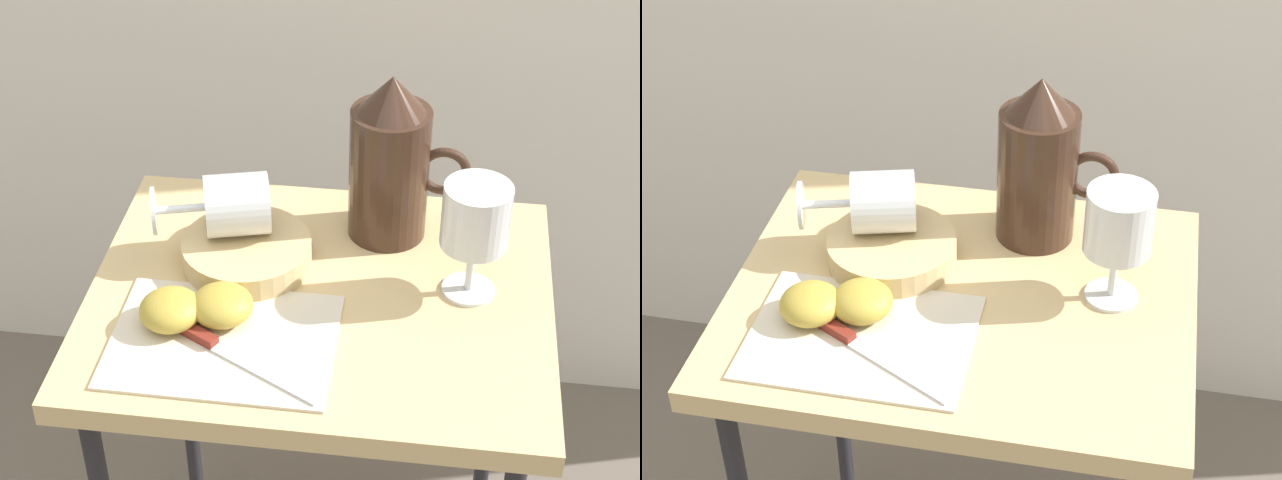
{
  "view_description": "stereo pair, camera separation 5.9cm",
  "coord_description": "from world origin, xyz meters",
  "views": [
    {
      "loc": [
        0.13,
        -0.95,
        1.46
      ],
      "look_at": [
        0.0,
        0.0,
        0.75
      ],
      "focal_mm": 57.79,
      "sensor_mm": 36.0,
      "label": 1
    },
    {
      "loc": [
        0.18,
        -0.94,
        1.46
      ],
      "look_at": [
        0.0,
        0.0,
        0.75
      ],
      "focal_mm": 57.79,
      "sensor_mm": 36.0,
      "label": 2
    }
  ],
  "objects": [
    {
      "name": "basket_tray",
      "position": [
        -0.1,
        0.05,
        0.68
      ],
      "size": [
        0.16,
        0.16,
        0.03
      ],
      "primitive_type": "cylinder",
      "color": "tan",
      "rests_on": "table"
    },
    {
      "name": "pitcher",
      "position": [
        0.07,
        0.14,
        0.76
      ],
      "size": [
        0.15,
        0.1,
        0.22
      ],
      "color": "#382319",
      "rests_on": "table"
    },
    {
      "name": "knife",
      "position": [
        -0.11,
        -0.11,
        0.67
      ],
      "size": [
        0.21,
        0.12,
        0.01
      ],
      "color": "silver",
      "rests_on": "linen_napkin"
    },
    {
      "name": "wine_glass_tipped_near",
      "position": [
        -0.12,
        0.07,
        0.74
      ],
      "size": [
        0.16,
        0.1,
        0.08
      ],
      "color": "silver",
      "rests_on": "basket_tray"
    },
    {
      "name": "apple_half_left",
      "position": [
        -0.16,
        -0.08,
        0.69
      ],
      "size": [
        0.07,
        0.07,
        0.04
      ],
      "primitive_type": "ellipsoid",
      "color": "#B29938",
      "rests_on": "linen_napkin"
    },
    {
      "name": "wine_glass_upright",
      "position": [
        0.18,
        0.03,
        0.77
      ],
      "size": [
        0.08,
        0.08,
        0.15
      ],
      "color": "silver",
      "rests_on": "table"
    },
    {
      "name": "table",
      "position": [
        0.0,
        0.0,
        0.6
      ],
      "size": [
        0.56,
        0.45,
        0.67
      ],
      "color": "tan",
      "rests_on": "ground_plane"
    },
    {
      "name": "apple_half_right",
      "position": [
        -0.11,
        -0.07,
        0.69
      ],
      "size": [
        0.07,
        0.07,
        0.04
      ],
      "primitive_type": "ellipsoid",
      "color": "#B29938",
      "rests_on": "linen_napkin"
    },
    {
      "name": "linen_napkin",
      "position": [
        -0.1,
        -0.1,
        0.67
      ],
      "size": [
        0.26,
        0.19,
        0.0
      ],
      "primitive_type": "cube",
      "rotation": [
        0.0,
        0.0,
        -0.01
      ],
      "color": "beige",
      "rests_on": "table"
    }
  ]
}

